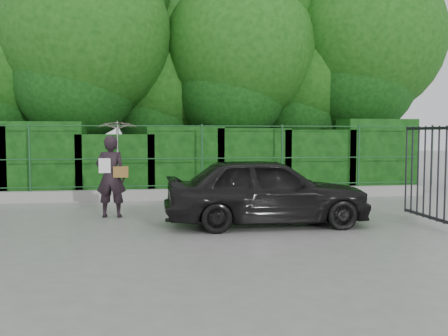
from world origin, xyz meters
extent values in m
plane|color=gray|center=(0.00, 0.00, 0.00)|extent=(80.00, 80.00, 0.00)
cube|color=#9E9E99|center=(0.00, 4.50, 0.15)|extent=(14.00, 0.25, 0.30)
cylinder|color=#1B4924|center=(-4.20, 4.50, 1.20)|extent=(0.06, 0.06, 1.80)
cylinder|color=#1B4924|center=(-1.90, 4.50, 1.20)|extent=(0.06, 0.06, 1.80)
cylinder|color=#1B4924|center=(0.40, 4.50, 1.20)|extent=(0.06, 0.06, 1.80)
cylinder|color=#1B4924|center=(2.70, 4.50, 1.20)|extent=(0.06, 0.06, 1.80)
cylinder|color=#1B4924|center=(5.00, 4.50, 1.20)|extent=(0.06, 0.06, 1.80)
cylinder|color=#1B4924|center=(7.30, 4.50, 1.20)|extent=(0.06, 0.06, 1.80)
cylinder|color=#1B4924|center=(0.00, 4.50, 0.40)|extent=(13.60, 0.03, 0.03)
cylinder|color=#1B4924|center=(0.00, 4.50, 1.15)|extent=(13.60, 0.03, 0.03)
cylinder|color=#1B4924|center=(0.00, 4.50, 2.05)|extent=(13.60, 0.03, 0.03)
cube|color=black|center=(-4.00, 5.50, 1.09)|extent=(2.20, 1.20, 2.18)
cube|color=black|center=(-2.00, 5.50, 0.91)|extent=(2.20, 1.20, 1.82)
cube|color=black|center=(0.00, 5.50, 1.03)|extent=(2.20, 1.20, 2.05)
cube|color=black|center=(2.00, 5.50, 1.00)|extent=(2.20, 1.20, 2.00)
cube|color=black|center=(4.00, 5.50, 0.98)|extent=(2.20, 1.20, 1.95)
cube|color=black|center=(6.00, 5.50, 1.14)|extent=(2.20, 1.20, 2.28)
cylinder|color=black|center=(-5.50, 8.00, 1.88)|extent=(0.36, 0.36, 3.75)
sphere|color=#14470F|center=(-5.50, 8.00, 4.12)|extent=(4.50, 4.50, 4.50)
cylinder|color=black|center=(-3.00, 7.20, 2.25)|extent=(0.36, 0.36, 4.50)
sphere|color=#14470F|center=(-3.00, 7.20, 4.95)|extent=(5.40, 5.40, 5.40)
cylinder|color=black|center=(-0.50, 8.50, 1.62)|extent=(0.36, 0.36, 3.25)
sphere|color=#14470F|center=(-0.50, 8.50, 3.58)|extent=(3.90, 3.90, 3.90)
cylinder|color=black|center=(2.00, 7.50, 2.12)|extent=(0.36, 0.36, 4.25)
sphere|color=#14470F|center=(2.00, 7.50, 4.68)|extent=(5.10, 5.10, 5.10)
cylinder|color=black|center=(4.50, 8.20, 1.75)|extent=(0.36, 0.36, 3.50)
sphere|color=#14470F|center=(4.50, 8.20, 3.85)|extent=(4.20, 4.20, 4.20)
cylinder|color=black|center=(6.50, 7.80, 2.38)|extent=(0.36, 0.36, 4.75)
sphere|color=#14470F|center=(6.50, 7.80, 5.23)|extent=(5.70, 5.70, 5.70)
cube|color=#24242A|center=(4.60, -0.05, 0.15)|extent=(0.05, 2.00, 0.06)
cube|color=#24242A|center=(4.60, -0.05, 1.95)|extent=(0.05, 2.00, 0.06)
cylinder|color=#24242A|center=(4.60, -0.50, 1.05)|extent=(0.04, 0.04, 1.90)
cylinder|color=#24242A|center=(4.60, -0.25, 1.05)|extent=(0.04, 0.04, 1.90)
cylinder|color=#24242A|center=(4.60, 0.00, 1.05)|extent=(0.04, 0.04, 1.90)
cylinder|color=#24242A|center=(4.60, 0.25, 1.05)|extent=(0.04, 0.04, 1.90)
cylinder|color=#24242A|center=(4.60, 0.50, 1.05)|extent=(0.04, 0.04, 1.90)
cylinder|color=#24242A|center=(4.60, 0.75, 1.05)|extent=(0.04, 0.04, 1.90)
cylinder|color=#24242A|center=(4.60, 1.00, 1.05)|extent=(0.04, 0.04, 1.90)
imported|color=black|center=(-1.88, 1.81, 0.90)|extent=(0.72, 0.53, 1.81)
imported|color=silver|center=(-1.73, 1.86, 1.73)|extent=(0.88, 0.89, 0.80)
cube|color=brown|center=(-1.66, 1.73, 1.01)|extent=(0.32, 0.15, 0.24)
cube|color=white|center=(-2.00, 1.69, 1.15)|extent=(0.25, 0.02, 0.32)
imported|color=black|center=(1.30, 0.43, 0.70)|extent=(4.09, 1.65, 1.39)
camera|label=1|loc=(-0.98, -9.33, 1.85)|focal=40.00mm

